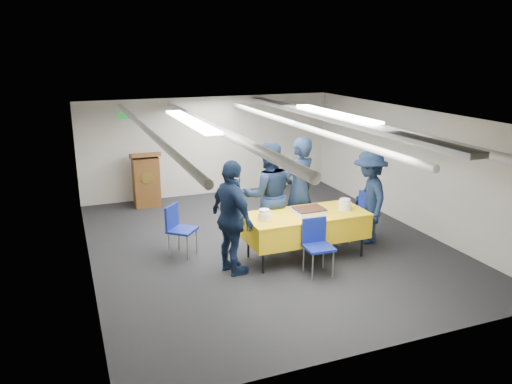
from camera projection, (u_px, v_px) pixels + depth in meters
ground at (266, 244)px, 8.95m from camera, size 7.00×7.00×0.00m
room_shell at (263, 140)px, 8.85m from camera, size 6.00×7.00×2.30m
serving_table at (306, 225)px, 8.24m from camera, size 2.03×0.90×0.77m
sheet_cake at (309, 211)px, 8.19m from camera, size 0.51×0.39×0.09m
plate_stack_left at (264, 215)px, 7.85m from camera, size 0.20×0.20×0.17m
plate_stack_right at (345, 205)px, 8.36m from camera, size 0.22×0.22×0.18m
podium at (146, 179)px, 10.95m from camera, size 0.62×0.53×1.25m
chair_near at (316, 240)px, 7.68m from camera, size 0.44×0.44×0.87m
chair_right at (359, 211)px, 9.06m from camera, size 0.45×0.45×0.87m
chair_left at (178, 225)px, 8.35m from camera, size 0.59×0.59×0.87m
sailor_a at (299, 190)px, 8.83m from camera, size 0.81×0.68×1.91m
sailor_b at (268, 195)px, 8.61m from camera, size 1.01×0.84×1.87m
sailor_c at (232, 218)px, 7.56m from camera, size 0.66×1.12×1.80m
sailor_d at (369, 197)px, 8.84m from camera, size 0.87×1.20×1.67m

